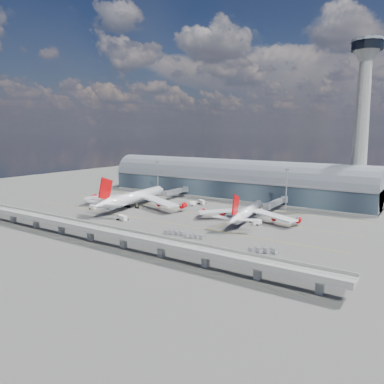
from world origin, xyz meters
The scene contains 20 objects.
ground centered at (0.00, 0.00, 0.00)m, with size 500.00×500.00×0.00m, color #474744.
taxi_lines centered at (0.00, 22.11, 0.01)m, with size 200.00×80.12×0.01m.
terminal centered at (0.00, 77.99, 11.34)m, with size 200.00×30.00×28.00m.
control_tower centered at (85.00, 83.00, 51.64)m, with size 19.00×19.00×103.00m.
guideway centered at (0.00, -55.00, 5.29)m, with size 220.00×8.50×7.20m.
floodlight_mast_left centered at (-50.00, 55.00, 13.63)m, with size 3.00×0.70×25.70m.
floodlight_mast_right centered at (50.00, 55.00, 13.63)m, with size 3.00×0.70×25.70m.
airliner_left centered at (-33.58, 10.19, 6.55)m, with size 71.50×75.22×22.94m.
airliner_right centered at (42.61, 16.34, 4.84)m, with size 56.05×58.64×18.65m.
jet_bridge_left centered at (-30.43, 53.12, 5.18)m, with size 4.40×28.00×7.25m.
jet_bridge_right centered at (45.86, 51.18, 5.18)m, with size 4.40×32.00×7.25m.
service_truck_0 centered at (-39.98, 5.80, 1.51)m, with size 4.44×7.42×2.92m.
service_truck_1 centered at (-51.15, -8.19, 1.36)m, with size 4.86×2.75×2.69m.
service_truck_2 centered at (-15.09, -19.43, 1.41)m, with size 7.76×4.39×2.71m.
service_truck_3 centered at (49.97, 12.00, 1.27)m, with size 4.27×5.44×2.49m.
service_truck_4 centered at (-6.12, 35.89, 1.35)m, with size 3.31×5.02×2.68m.
service_truck_5 centered at (-3.20, 42.99, 1.43)m, with size 6.09×4.95×2.80m.
cargo_train_0 centered at (25.56, -26.89, 0.90)m, with size 10.38×4.79×1.73m.
cargo_train_1 centered at (36.60, -26.69, 0.83)m, with size 9.51×4.19×1.58m.
cargo_train_2 centered at (70.93, -29.01, 1.02)m, with size 11.34×6.68×1.95m.
Camera 1 is at (126.65, -163.75, 47.93)m, focal length 35.00 mm.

